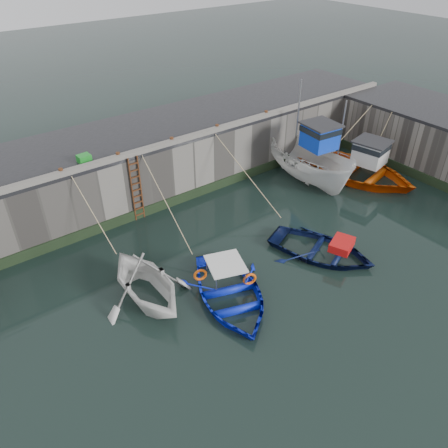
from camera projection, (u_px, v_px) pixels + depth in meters
ground at (326, 326)px, 15.18m from camera, size 120.00×120.00×0.00m
quay_back at (148, 159)px, 22.57m from camera, size 30.00×5.00×3.00m
road_back at (145, 130)px, 21.67m from camera, size 30.00×5.00×0.16m
kerb_back at (169, 143)px, 20.02m from camera, size 30.00×0.30×0.20m
algae_back at (176, 200)px, 21.60m from camera, size 30.00×0.08×0.50m
algae_right at (448, 188)px, 22.59m from camera, size 0.08×15.00×0.50m
ladder at (137, 189)px, 19.82m from camera, size 0.51×0.08×3.20m
boat_near_white at (147, 298)px, 16.32m from camera, size 3.68×4.25×2.22m
boat_near_white_rope at (105, 249)px, 18.80m from camera, size 0.04×3.63×3.10m
boat_near_blue at (230, 298)px, 16.31m from camera, size 4.77×5.63×0.99m
boat_near_blue_rope at (166, 238)px, 19.40m from camera, size 0.04×5.11×3.10m
boat_near_navy at (321, 254)px, 18.50m from camera, size 4.69×5.37×0.93m
boat_near_navy_rope at (249, 206)px, 21.66m from camera, size 0.04×5.28×3.10m
boat_far_white at (309, 162)px, 23.34m from camera, size 2.99×6.55×5.45m
boat_far_orange at (357, 170)px, 23.90m from camera, size 6.02×7.47×4.37m
fish_crate at (84, 158)px, 18.56m from camera, size 0.56×0.48×0.31m
bollard_a at (61, 172)px, 17.59m from camera, size 0.18×0.18×0.28m
bollard_b at (118, 155)px, 18.83m from camera, size 0.18×0.18×0.28m
bollard_c at (172, 140)px, 20.16m from camera, size 0.18×0.18×0.28m
bollard_d at (217, 127)px, 21.45m from camera, size 0.18×0.18×0.28m
bollard_e at (266, 113)px, 23.03m from camera, size 0.18×0.18×0.28m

